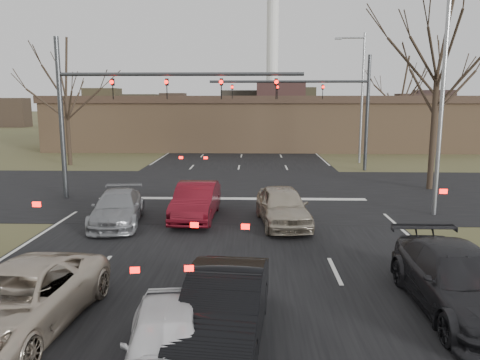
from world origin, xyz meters
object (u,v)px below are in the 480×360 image
Objects in this scene: streetlight_right_far at (360,91)px; car_red_ahead at (196,201)px; building at (263,122)px; mast_arm_near at (126,98)px; car_silver_suv at (18,300)px; streetlight_right_near at (439,85)px; car_grey_ahead at (117,208)px; car_silver_ahead at (283,206)px; car_charcoal_sedan at (460,281)px; mast_arm_far at (327,99)px; car_white_sedan at (166,341)px; car_black_hatch at (224,307)px.

car_red_ahead is (-10.65, -17.93, -4.83)m from streetlight_right_far.
mast_arm_near is at bearing -106.13° from building.
mast_arm_near is 14.50m from car_silver_suv.
streetlight_right_near is 2.18× the size of car_grey_ahead.
car_grey_ahead is 1.01× the size of car_silver_ahead.
mast_arm_near is 6.64m from car_grey_ahead.
building is at bearing 123.65° from streetlight_right_far.
car_silver_ahead is (0.26, -29.79, -1.89)m from building.
car_charcoal_sedan is 12.89m from car_grey_ahead.
streetlight_right_near reaches higher than mast_arm_far.
car_white_sedan is at bearing -108.56° from streetlight_right_far.
mast_arm_far is 5.12m from streetlight_right_far.
car_charcoal_sedan is at bearing 15.79° from car_white_sedan.
car_charcoal_sedan is (-2.84, -9.53, -4.83)m from streetlight_right_near.
car_grey_ahead is 6.67m from car_silver_ahead.
mast_arm_far is at bearing 81.78° from car_black_hatch.
car_charcoal_sedan is 8.58m from car_silver_ahead.
streetlight_right_far reaches higher than car_silver_ahead.
mast_arm_near is at bearing 117.29° from car_black_hatch.
streetlight_right_far is at bearing 46.24° from car_grey_ahead.
car_grey_ahead is (-10.59, -14.90, -4.35)m from mast_arm_far.
car_charcoal_sedan is at bearing 12.02° from car_silver_suv.
car_black_hatch is 5.69m from car_charcoal_sedan.
mast_arm_near is at bearing -136.11° from streetlight_right_far.
building reaches higher than car_charcoal_sedan.
car_grey_ahead is at bearing -160.60° from car_red_ahead.
mast_arm_near is 2.36× the size of car_silver_suv.
mast_arm_near is 1.09× the size of mast_arm_far.
mast_arm_far is 1.11× the size of streetlight_right_near.
mast_arm_near is at bearing 100.02° from car_silver_suv.
car_silver_suv is 8.88m from car_grey_ahead.
building is 9.33× the size of car_black_hatch.
car_grey_ahead is at bearing 143.39° from car_charcoal_sedan.
car_red_ahead is at bearing -45.27° from mast_arm_near.
car_silver_ahead is (7.49, -4.79, -4.30)m from mast_arm_near.
car_white_sedan is 10.82m from car_silver_ahead.
streetlight_right_near is 1.95× the size of car_silver_suv.
streetlight_right_far reaches higher than car_charcoal_sedan.
streetlight_right_near is at bearing 8.77° from car_silver_ahead.
streetlight_right_near is at bearing 7.19° from car_red_ahead.
car_black_hatch is 0.99× the size of car_red_ahead.
mast_arm_near is 9.88m from car_silver_ahead.
car_white_sedan is (4.73, -15.25, -4.43)m from mast_arm_near.
car_charcoal_sedan is (-0.20, -22.53, -4.26)m from mast_arm_far.
streetlight_right_near is 2.17× the size of car_red_ahead.
streetlight_right_far is (7.32, -11.00, 2.92)m from building.
streetlight_right_near is 2.21× the size of car_silver_ahead.
car_silver_suv is (-10.18, -23.77, -4.30)m from mast_arm_far.
mast_arm_far is 22.93m from car_charcoal_sedan.
car_grey_ahead is (-10.39, 7.62, -0.10)m from car_charcoal_sedan.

